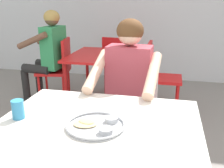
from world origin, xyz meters
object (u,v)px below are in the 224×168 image
at_px(chair_red_right, 158,73).
at_px(chair_red_far, 117,61).
at_px(chair_foreground, 131,104).
at_px(chair_red_left, 59,66).
at_px(table_foreground, 96,139).
at_px(thali_tray, 97,125).
at_px(table_background_red, 105,60).
at_px(patron_background, 48,49).
at_px(drinking_cup, 18,109).
at_px(diner_foreground, 126,86).

bearing_deg(chair_red_right, chair_red_far, 136.28).
height_order(chair_foreground, chair_red_left, chair_red_left).
bearing_deg(chair_red_far, table_foreground, -80.92).
distance_m(table_foreground, thali_tray, 0.09).
xyz_separation_m(chair_foreground, chair_red_left, (-1.17, 1.13, -0.01)).
bearing_deg(table_background_red, table_foreground, -77.21).
relative_size(chair_red_far, patron_background, 0.69).
bearing_deg(chair_red_far, chair_red_right, -43.72).
distance_m(table_background_red, chair_red_far, 0.58).
relative_size(table_foreground, drinking_cup, 10.19).
bearing_deg(drinking_cup, chair_foreground, 61.86).
bearing_deg(patron_background, table_foreground, -58.23).
relative_size(drinking_cup, table_background_red, 0.11).
height_order(chair_foreground, chair_red_right, chair_red_right).
bearing_deg(table_foreground, chair_red_left, 118.67).
distance_m(thali_tray, drinking_cup, 0.45).
bearing_deg(table_foreground, chair_foreground, 86.66).
bearing_deg(chair_red_left, table_background_red, -4.41).
distance_m(drinking_cup, chair_foreground, 1.08).
distance_m(table_foreground, chair_red_right, 1.97).
distance_m(diner_foreground, patron_background, 1.83).
xyz_separation_m(thali_tray, chair_foreground, (0.04, 0.92, -0.26)).
bearing_deg(patron_background, chair_foreground, -40.10).
height_order(table_foreground, chair_red_far, chair_red_far).
distance_m(table_foreground, diner_foreground, 0.70).
distance_m(diner_foreground, chair_red_far, 1.93).
bearing_deg(drinking_cup, table_foreground, 0.35).
bearing_deg(thali_tray, chair_foreground, 87.24).
distance_m(thali_tray, chair_red_right, 1.99).
height_order(diner_foreground, chair_red_far, diner_foreground).
bearing_deg(table_foreground, chair_red_far, 99.08).
bearing_deg(chair_foreground, chair_red_far, 105.69).
bearing_deg(chair_red_left, chair_red_right, -3.86).
relative_size(chair_foreground, diner_foreground, 0.69).
bearing_deg(thali_tray, chair_red_far, 99.24).
bearing_deg(table_foreground, patron_background, 121.77).
relative_size(table_foreground, diner_foreground, 0.86).
bearing_deg(chair_red_left, chair_foreground, -43.96).
height_order(table_foreground, chair_foreground, chair_foreground).
height_order(chair_red_left, chair_red_right, chair_red_right).
xyz_separation_m(chair_foreground, chair_red_right, (0.17, 1.04, 0.00)).
xyz_separation_m(chair_foreground, table_background_red, (-0.50, 1.08, 0.12)).
xyz_separation_m(thali_tray, chair_red_right, (0.22, 1.96, -0.26)).
xyz_separation_m(diner_foreground, table_background_red, (-0.49, 1.29, -0.12)).
relative_size(table_foreground, chair_red_far, 1.25).
xyz_separation_m(chair_red_right, chair_red_far, (-0.63, 0.61, -0.01)).
distance_m(chair_red_left, chair_red_far, 0.87).
xyz_separation_m(thali_tray, table_background_red, (-0.46, 2.00, -0.14)).
xyz_separation_m(table_foreground, chair_foreground, (0.05, 0.91, -0.17)).
height_order(chair_foreground, chair_red_far, chair_foreground).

